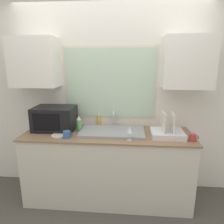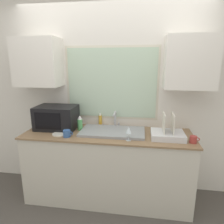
# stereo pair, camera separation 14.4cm
# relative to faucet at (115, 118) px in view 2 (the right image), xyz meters

# --- Properties ---
(ground_plane) EXTENTS (12.00, 12.00, 0.00)m
(ground_plane) POSITION_rel_faucet_xyz_m (-0.06, -0.56, -1.04)
(ground_plane) COLOR #4C4742
(countertop) EXTENTS (2.09, 0.68, 0.90)m
(countertop) POSITION_rel_faucet_xyz_m (-0.06, -0.23, -0.58)
(countertop) COLOR beige
(countertop) RESTS_ON ground_plane
(wall_back) EXTENTS (6.00, 0.38, 2.60)m
(wall_back) POSITION_rel_faucet_xyz_m (-0.06, 0.08, 0.36)
(wall_back) COLOR silver
(wall_back) RESTS_ON ground_plane
(sink_basin) EXTENTS (0.79, 0.43, 0.03)m
(sink_basin) POSITION_rel_faucet_xyz_m (-0.00, -0.22, -0.12)
(sink_basin) COLOR gray
(sink_basin) RESTS_ON countertop
(faucet) EXTENTS (0.08, 0.18, 0.22)m
(faucet) POSITION_rel_faucet_xyz_m (0.00, 0.00, 0.00)
(faucet) COLOR #B7B7BC
(faucet) RESTS_ON countertop
(microwave) EXTENTS (0.52, 0.37, 0.30)m
(microwave) POSITION_rel_faucet_xyz_m (-0.76, -0.15, 0.02)
(microwave) COLOR black
(microwave) RESTS_ON countertop
(dish_rack) EXTENTS (0.38, 0.32, 0.29)m
(dish_rack) POSITION_rel_faucet_xyz_m (0.66, -0.30, -0.08)
(dish_rack) COLOR silver
(dish_rack) RESTS_ON countertop
(spray_bottle) EXTENTS (0.07, 0.07, 0.20)m
(spray_bottle) POSITION_rel_faucet_xyz_m (-0.44, -0.18, -0.04)
(spray_bottle) COLOR #59B266
(spray_bottle) RESTS_ON countertop
(soap_bottle) EXTENTS (0.05, 0.05, 0.17)m
(soap_bottle) POSITION_rel_faucet_xyz_m (-0.22, 0.06, -0.06)
(soap_bottle) COLOR gold
(soap_bottle) RESTS_ON countertop
(mug_near_sink) EXTENTS (0.12, 0.09, 0.08)m
(mug_near_sink) POSITION_rel_faucet_xyz_m (-0.52, -0.44, -0.09)
(mug_near_sink) COLOR #335999
(mug_near_sink) RESTS_ON countertop
(wine_glass) EXTENTS (0.06, 0.06, 0.17)m
(wine_glass) POSITION_rel_faucet_xyz_m (0.21, -0.44, -0.01)
(wine_glass) COLOR silver
(wine_glass) RESTS_ON countertop
(mug_by_rack) EXTENTS (0.11, 0.08, 0.08)m
(mug_by_rack) POSITION_rel_faucet_xyz_m (0.92, -0.41, -0.09)
(mug_by_rack) COLOR #A53833
(mug_by_rack) RESTS_ON countertop
(small_plate) EXTENTS (0.18, 0.18, 0.01)m
(small_plate) POSITION_rel_faucet_xyz_m (-0.64, -0.38, -0.12)
(small_plate) COLOR silver
(small_plate) RESTS_ON countertop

